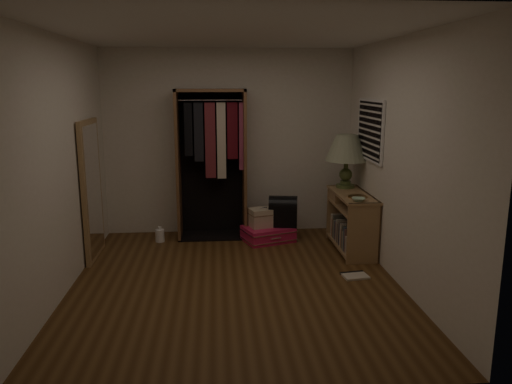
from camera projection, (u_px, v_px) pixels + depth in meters
ground at (236, 283)px, 5.40m from camera, size 4.00×4.00×0.00m
room_walls at (241, 145)px, 5.13m from camera, size 3.52×4.02×2.60m
console_bookshelf at (350, 220)px, 6.46m from camera, size 0.42×1.12×0.75m
open_wardrobe at (213, 151)px, 6.86m from camera, size 0.96×0.50×2.05m
floor_mirror at (92, 190)px, 6.06m from camera, size 0.06×0.80×1.70m
pink_suitcase at (268, 234)px, 6.84m from camera, size 0.79×0.68×0.20m
train_case at (263, 217)px, 6.81m from camera, size 0.43×0.36×0.27m
black_bag at (283, 210)px, 6.82m from camera, size 0.42×0.31×0.42m
table_lamp at (347, 149)px, 6.60m from camera, size 0.74×0.74×0.71m
brass_tray at (358, 197)px, 6.13m from camera, size 0.30×0.30×0.01m
ceramic_bowl at (358, 199)px, 5.91m from camera, size 0.20×0.20×0.04m
white_jug at (160, 235)px, 6.81m from camera, size 0.13×0.13×0.21m
floor_book at (354, 275)px, 5.59m from camera, size 0.30×0.26×0.03m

